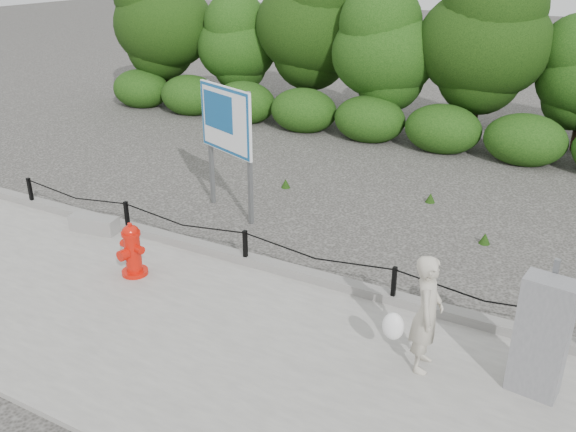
# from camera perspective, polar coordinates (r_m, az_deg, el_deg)

# --- Properties ---
(ground) EXTENTS (90.00, 90.00, 0.00)m
(ground) POSITION_cam_1_polar(r_m,az_deg,el_deg) (9.98, -3.95, -4.91)
(ground) COLOR #2D2B28
(ground) RESTS_ON ground
(sidewalk) EXTENTS (14.00, 4.00, 0.08)m
(sidewalk) POSITION_cam_1_polar(r_m,az_deg,el_deg) (8.60, -11.24, -10.23)
(sidewalk) COLOR gray
(sidewalk) RESTS_ON ground
(curb) EXTENTS (14.00, 0.22, 0.14)m
(curb) POSITION_cam_1_polar(r_m,az_deg,el_deg) (9.94, -3.82, -4.04)
(curb) COLOR slate
(curb) RESTS_ON sidewalk
(chain_barrier) EXTENTS (10.06, 0.06, 0.60)m
(chain_barrier) POSITION_cam_1_polar(r_m,az_deg,el_deg) (9.77, -4.03, -2.56)
(chain_barrier) COLOR black
(chain_barrier) RESTS_ON sidewalk
(treeline) EXTENTS (20.62, 3.85, 4.86)m
(treeline) POSITION_cam_1_polar(r_m,az_deg,el_deg) (17.00, 13.64, 15.98)
(treeline) COLOR black
(treeline) RESTS_ON ground
(fire_hydrant) EXTENTS (0.47, 0.49, 0.88)m
(fire_hydrant) POSITION_cam_1_polar(r_m,az_deg,el_deg) (9.74, -14.38, -3.13)
(fire_hydrant) COLOR red
(fire_hydrant) RESTS_ON sidewalk
(pedestrian) EXTENTS (0.71, 0.60, 1.51)m
(pedestrian) POSITION_cam_1_polar(r_m,az_deg,el_deg) (7.46, 12.67, -8.96)
(pedestrian) COLOR #B3AC9A
(pedestrian) RESTS_ON sidewalk
(concrete_block) EXTENTS (0.93, 0.45, 0.29)m
(concrete_block) POSITION_cam_1_polar(r_m,az_deg,el_deg) (11.53, -17.67, -0.70)
(concrete_block) COLOR gray
(concrete_block) RESTS_ON sidewalk
(utility_cabinet) EXTENTS (0.59, 0.43, 1.62)m
(utility_cabinet) POSITION_cam_1_polar(r_m,az_deg,el_deg) (7.47, 22.64, -10.40)
(utility_cabinet) COLOR gray
(utility_cabinet) RESTS_ON sidewalk
(advertising_sign) EXTENTS (1.47, 0.66, 2.50)m
(advertising_sign) POSITION_cam_1_polar(r_m,az_deg,el_deg) (11.45, -5.82, 8.41)
(advertising_sign) COLOR slate
(advertising_sign) RESTS_ON ground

